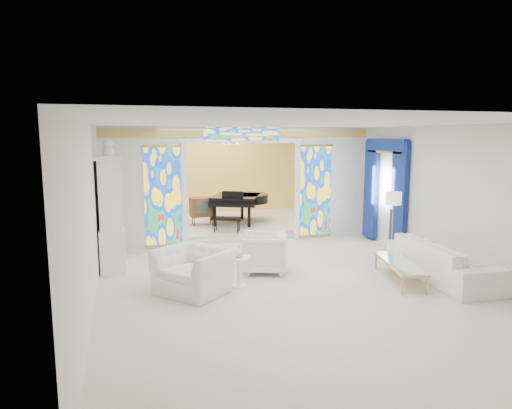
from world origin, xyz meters
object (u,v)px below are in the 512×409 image
object	(u,v)px
armchair_left	(194,271)
tv_console	(202,207)
sofa	(443,261)
grand_piano	(240,200)
china_cabinet	(112,213)
coffee_table	(400,264)
armchair_right	(264,253)

from	to	relation	value
armchair_left	tv_console	xyz separation A→B (m)	(1.06, 5.24, 0.31)
tv_console	sofa	bearing A→B (deg)	-59.05
grand_piano	tv_console	world-z (taller)	grand_piano
armchair_left	grand_piano	world-z (taller)	grand_piano
china_cabinet	armchair_left	bearing A→B (deg)	-56.55
grand_piano	tv_console	size ratio (longest dim) A/B	3.24
china_cabinet	coffee_table	size ratio (longest dim) A/B	1.53
china_cabinet	tv_console	size ratio (longest dim) A/B	3.37
china_cabinet	coffee_table	world-z (taller)	china_cabinet
armchair_left	tv_console	bearing A→B (deg)	127.88
tv_console	coffee_table	bearing A→B (deg)	-65.02
armchair_left	china_cabinet	bearing A→B (deg)	172.78
armchair_left	tv_console	world-z (taller)	tv_console
armchair_left	sofa	world-z (taller)	armchair_left
armchair_left	armchair_right	size ratio (longest dim) A/B	1.36
armchair_right	sofa	xyz separation A→B (m)	(3.19, -1.45, -0.03)
armchair_left	coffee_table	distance (m)	3.93
armchair_left	armchair_right	world-z (taller)	armchair_right
coffee_table	china_cabinet	bearing A→B (deg)	153.68
tv_console	armchair_right	bearing A→B (deg)	-84.69
armchair_left	tv_console	size ratio (longest dim) A/B	1.50
coffee_table	grand_piano	bearing A→B (deg)	105.81
sofa	grand_piano	size ratio (longest dim) A/B	0.98
sofa	tv_console	xyz separation A→B (m)	(-3.71, 5.87, 0.33)
grand_piano	armchair_left	bearing A→B (deg)	-88.26
coffee_table	grand_piano	world-z (taller)	grand_piano
sofa	tv_console	bearing A→B (deg)	36.33
tv_console	grand_piano	bearing A→B (deg)	2.88
armchair_left	coffee_table	size ratio (longest dim) A/B	0.68
coffee_table	armchair_right	bearing A→B (deg)	150.45
china_cabinet	grand_piano	world-z (taller)	china_cabinet
china_cabinet	armchair_left	distance (m)	2.66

